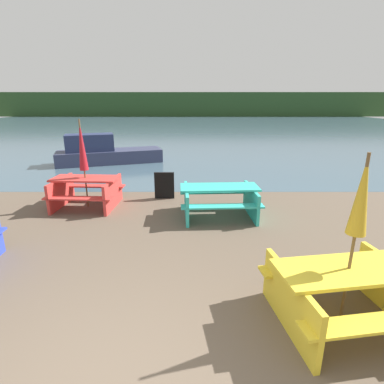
# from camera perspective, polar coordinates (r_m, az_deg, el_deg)

# --- Properties ---
(water) EXTENTS (60.00, 50.00, 0.00)m
(water) POSITION_cam_1_polar(r_m,az_deg,el_deg) (33.80, -1.51, 12.53)
(water) COLOR #425B6B
(water) RESTS_ON ground_plane
(far_treeline) EXTENTS (80.00, 1.60, 4.00)m
(far_treeline) POSITION_cam_1_polar(r_m,az_deg,el_deg) (53.70, -1.03, 16.34)
(far_treeline) COLOR #284723
(far_treeline) RESTS_ON water
(picnic_table_yellow) EXTENTS (1.90, 1.62, 0.76)m
(picnic_table_yellow) POSITION_cam_1_polar(r_m,az_deg,el_deg) (4.26, 27.03, -16.20)
(picnic_table_yellow) COLOR yellow
(picnic_table_yellow) RESTS_ON ground_plane
(picnic_table_teal) EXTENTS (1.89, 1.47, 0.74)m
(picnic_table_teal) POSITION_cam_1_polar(r_m,az_deg,el_deg) (7.11, 5.03, -1.12)
(picnic_table_teal) COLOR #33B7A8
(picnic_table_teal) RESTS_ON ground_plane
(picnic_table_red) EXTENTS (1.73, 1.47, 0.78)m
(picnic_table_red) POSITION_cam_1_polar(r_m,az_deg,el_deg) (8.18, -19.60, 0.43)
(picnic_table_red) COLOR red
(picnic_table_red) RESTS_ON ground_plane
(umbrella_gold) EXTENTS (0.22, 0.22, 2.14)m
(umbrella_gold) POSITION_cam_1_polar(r_m,az_deg,el_deg) (3.79, 29.41, -0.94)
(umbrella_gold) COLOR brown
(umbrella_gold) RESTS_ON ground_plane
(umbrella_crimson) EXTENTS (0.22, 0.22, 2.24)m
(umbrella_crimson) POSITION_cam_1_polar(r_m,az_deg,el_deg) (7.95, -20.41, 8.22)
(umbrella_crimson) COLOR brown
(umbrella_crimson) RESTS_ON ground_plane
(boat) EXTENTS (4.65, 2.63, 1.29)m
(boat) POSITION_cam_1_polar(r_m,az_deg,el_deg) (13.80, -16.46, 7.20)
(boat) COLOR #333856
(boat) RESTS_ON water
(signboard) EXTENTS (0.55, 0.08, 0.75)m
(signboard) POSITION_cam_1_polar(r_m,az_deg,el_deg) (8.44, -5.44, 1.25)
(signboard) COLOR black
(signboard) RESTS_ON ground_plane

